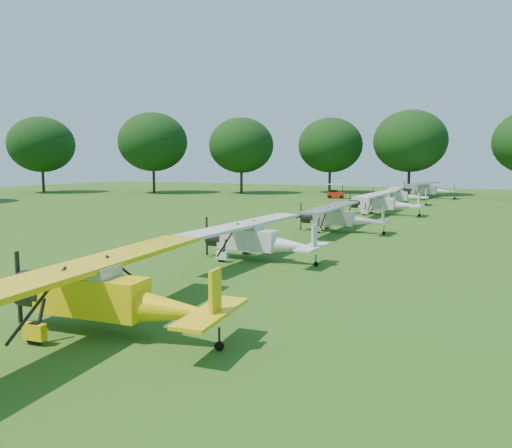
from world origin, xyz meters
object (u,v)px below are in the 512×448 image
(aircraft_5, at_px, (382,201))
(aircraft_7, at_px, (428,189))
(aircraft_6, at_px, (398,195))
(aircraft_4, at_px, (339,216))
(golf_cart, at_px, (335,193))
(aircraft_3, at_px, (256,237))
(aircraft_2, at_px, (106,291))

(aircraft_5, bearing_deg, aircraft_7, 88.74)
(aircraft_5, xyz_separation_m, aircraft_6, (-1.01, 12.56, -0.10))
(aircraft_4, height_order, aircraft_6, aircraft_4)
(aircraft_7, relative_size, golf_cart, 4.49)
(aircraft_4, distance_m, aircraft_6, 25.82)
(aircraft_7, bearing_deg, aircraft_3, -83.68)
(aircraft_3, distance_m, aircraft_6, 37.80)
(golf_cart, bearing_deg, aircraft_6, -48.47)
(golf_cart, bearing_deg, aircraft_7, 12.86)
(aircraft_5, bearing_deg, aircraft_4, -90.07)
(aircraft_3, xyz_separation_m, golf_cart, (-10.22, 44.20, -0.56))
(aircraft_4, xyz_separation_m, aircraft_6, (-0.99, 25.80, -0.00))
(aircraft_3, relative_size, aircraft_5, 0.95)
(aircraft_3, xyz_separation_m, aircraft_4, (0.59, 12.00, -0.04))
(aircraft_3, distance_m, aircraft_7, 50.33)
(aircraft_2, bearing_deg, aircraft_6, 85.12)
(aircraft_7, distance_m, golf_cart, 12.95)
(aircraft_3, distance_m, golf_cart, 45.37)
(aircraft_3, xyz_separation_m, aircraft_5, (0.61, 25.24, 0.06))
(aircraft_7, xyz_separation_m, golf_cart, (-11.39, -6.11, -0.67))
(aircraft_4, bearing_deg, aircraft_2, -90.87)
(aircraft_3, bearing_deg, golf_cart, 104.00)
(aircraft_3, distance_m, aircraft_4, 12.01)
(aircraft_3, relative_size, aircraft_7, 0.91)
(aircraft_5, height_order, golf_cart, aircraft_5)
(aircraft_2, height_order, aircraft_7, aircraft_7)
(aircraft_6, bearing_deg, golf_cart, 140.36)
(aircraft_6, distance_m, aircraft_7, 12.62)
(aircraft_2, distance_m, aircraft_4, 23.89)
(golf_cart, bearing_deg, aircraft_5, -75.62)
(aircraft_6, bearing_deg, aircraft_5, -91.92)
(aircraft_4, bearing_deg, aircraft_7, 86.76)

